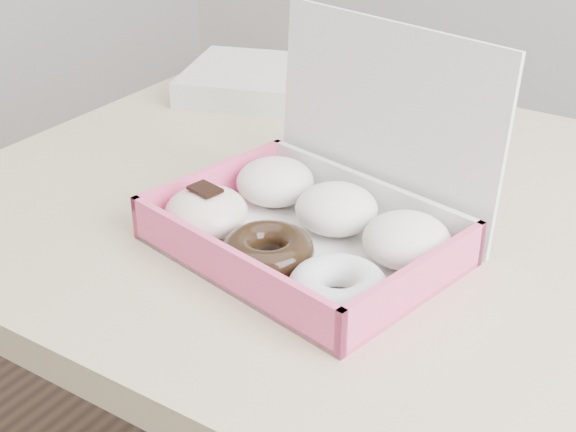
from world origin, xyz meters
The scene contains 3 objects.
table centered at (0.00, 0.00, 0.67)m, with size 1.20×0.80×0.75m.
donut_box centered at (-0.11, -0.12, 0.78)m, with size 0.34×0.30×0.22m.
newspapers centered at (-0.42, 0.24, 0.77)m, with size 0.25×0.20×0.04m, color silver.
Camera 1 is at (0.27, -0.76, 1.19)m, focal length 50.00 mm.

